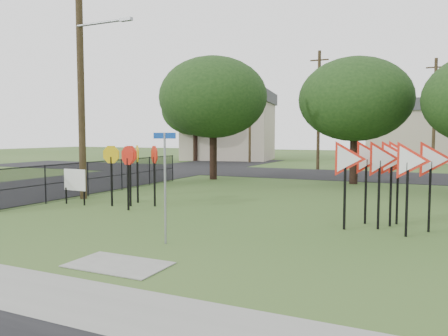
# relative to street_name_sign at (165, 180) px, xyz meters

# --- Properties ---
(ground) EXTENTS (140.00, 140.00, 0.00)m
(ground) POSITION_rel_street_name_sign_xyz_m (0.09, 0.50, -1.56)
(ground) COLOR #30501E
(sidewalk) EXTENTS (30.00, 1.60, 0.02)m
(sidewalk) POSITION_rel_street_name_sign_xyz_m (0.09, -3.70, -1.55)
(sidewalk) COLOR gray
(sidewalk) RESTS_ON ground
(street_left) EXTENTS (8.00, 50.00, 0.02)m
(street_left) POSITION_rel_street_name_sign_xyz_m (-11.91, 10.50, -1.55)
(street_left) COLOR black
(street_left) RESTS_ON ground
(street_far) EXTENTS (60.00, 8.00, 0.02)m
(street_far) POSITION_rel_street_name_sign_xyz_m (0.09, 20.50, -1.55)
(street_far) COLOR black
(street_far) RESTS_ON ground
(curb_pad) EXTENTS (2.00, 1.20, 0.02)m
(curb_pad) POSITION_rel_street_name_sign_xyz_m (0.09, -1.90, -1.55)
(curb_pad) COLOR gray
(curb_pad) RESTS_ON ground
(street_name_sign) EXTENTS (0.55, 0.14, 2.68)m
(street_name_sign) POSITION_rel_street_name_sign_xyz_m (0.00, 0.00, 0.00)
(street_name_sign) COLOR gray
(street_name_sign) RESTS_ON ground
(stop_sign_cluster) EXTENTS (2.09, 1.93, 2.26)m
(stop_sign_cluster) POSITION_rel_street_name_sign_xyz_m (-4.16, 4.26, 0.14)
(stop_sign_cluster) COLOR black
(stop_sign_cluster) RESTS_ON ground
(yield_sign_cluster) EXTENTS (3.23, 1.92, 2.53)m
(yield_sign_cluster) POSITION_rel_street_name_sign_xyz_m (4.70, 4.08, 0.30)
(yield_sign_cluster) COLOR black
(yield_sign_cluster) RESTS_ON ground
(info_board) EXTENTS (1.08, 0.10, 1.35)m
(info_board) POSITION_rel_street_name_sign_xyz_m (-6.38, 3.66, -0.66)
(info_board) COLOR black
(info_board) RESTS_ON ground
(utility_pole_main) EXTENTS (3.55, 0.33, 10.00)m
(utility_pole_main) POSITION_rel_street_name_sign_xyz_m (-7.14, 4.99, 3.65)
(utility_pole_main) COLOR #3D301C
(utility_pole_main) RESTS_ON ground
(far_pole_a) EXTENTS (1.40, 0.24, 9.00)m
(far_pole_a) POSITION_rel_street_name_sign_xyz_m (-1.91, 24.50, 3.04)
(far_pole_a) COLOR #3D301C
(far_pole_a) RESTS_ON ground
(far_pole_b) EXTENTS (1.40, 0.24, 8.50)m
(far_pole_b) POSITION_rel_street_name_sign_xyz_m (6.09, 28.50, 2.79)
(far_pole_b) COLOR #3D301C
(far_pole_b) RESTS_ON ground
(far_pole_c) EXTENTS (1.40, 0.24, 9.00)m
(far_pole_c) POSITION_rel_street_name_sign_xyz_m (-9.91, 30.50, 3.04)
(far_pole_c) COLOR #3D301C
(far_pole_c) RESTS_ON ground
(fence_run) EXTENTS (0.05, 11.55, 1.50)m
(fence_run) POSITION_rel_street_name_sign_xyz_m (-7.51, 6.75, -0.77)
(fence_run) COLOR black
(fence_run) RESTS_ON ground
(house_left) EXTENTS (10.58, 8.88, 7.20)m
(house_left) POSITION_rel_street_name_sign_xyz_m (-13.91, 34.50, 2.09)
(house_left) COLOR #B7AA93
(house_left) RESTS_ON ground
(house_mid) EXTENTS (8.40, 8.40, 6.20)m
(house_mid) POSITION_rel_street_name_sign_xyz_m (4.09, 40.50, 1.59)
(house_mid) COLOR #B7AA93
(house_mid) RESTS_ON ground
(tree_near_left) EXTENTS (6.40, 6.40, 7.27)m
(tree_near_left) POSITION_rel_street_name_sign_xyz_m (-5.91, 14.50, 3.30)
(tree_near_left) COLOR black
(tree_near_left) RESTS_ON ground
(tree_near_mid) EXTENTS (6.00, 6.00, 6.80)m
(tree_near_mid) POSITION_rel_street_name_sign_xyz_m (2.09, 15.50, 2.98)
(tree_near_mid) COLOR black
(tree_near_mid) RESTS_ON ground
(tree_far_left) EXTENTS (6.80, 6.80, 7.73)m
(tree_far_left) POSITION_rel_street_name_sign_xyz_m (-15.91, 30.50, 3.61)
(tree_far_left) COLOR black
(tree_far_left) RESTS_ON ground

